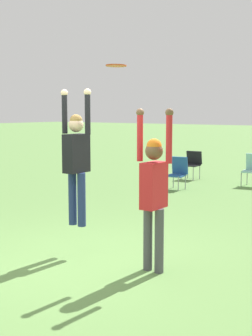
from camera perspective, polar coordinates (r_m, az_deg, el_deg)
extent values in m
plane|color=#608C47|center=(6.74, -5.72, -11.28)|extent=(120.00, 120.00, 0.00)
cylinder|color=navy|center=(6.95, -6.54, -3.69)|extent=(0.12, 0.12, 0.79)
cylinder|color=navy|center=(6.83, -5.44, -3.86)|extent=(0.12, 0.12, 0.79)
cube|color=black|center=(6.80, -6.07, 1.80)|extent=(0.21, 0.40, 0.56)
sphere|color=beige|center=(6.77, -6.11, 5.27)|extent=(0.21, 0.21, 0.21)
sphere|color=olive|center=(6.77, -6.12, 5.76)|extent=(0.18, 0.18, 0.18)
cylinder|color=black|center=(6.92, -7.49, 6.62)|extent=(0.08, 0.08, 0.59)
sphere|color=beige|center=(6.93, -7.53, 9.07)|extent=(0.10, 0.10, 0.10)
cylinder|color=black|center=(6.62, -4.70, 6.65)|extent=(0.08, 0.08, 0.59)
sphere|color=beige|center=(6.63, -4.73, 9.20)|extent=(0.10, 0.10, 0.10)
cylinder|color=#4C4C51|center=(6.27, 2.68, -8.60)|extent=(0.12, 0.12, 0.85)
cylinder|color=#4C4C51|center=(6.17, 4.07, -8.86)|extent=(0.12, 0.12, 0.85)
cube|color=red|center=(6.06, 3.42, -2.12)|extent=(0.21, 0.40, 0.60)
sphere|color=brown|center=(6.01, 3.45, 2.07)|extent=(0.23, 0.23, 0.23)
sphere|color=orange|center=(6.01, 3.45, 2.68)|extent=(0.20, 0.20, 0.20)
cylinder|color=red|center=(6.12, 1.71, 3.81)|extent=(0.08, 0.08, 0.64)
sphere|color=brown|center=(6.11, 1.73, 6.80)|extent=(0.10, 0.10, 0.10)
cylinder|color=red|center=(5.88, 5.27, 3.66)|extent=(0.08, 0.08, 0.64)
sphere|color=brown|center=(5.87, 5.31, 6.76)|extent=(0.10, 0.10, 0.10)
cylinder|color=#E04C23|center=(6.18, -1.23, 12.37)|extent=(0.27, 0.27, 0.02)
cylinder|color=gray|center=(12.58, 4.91, -1.77)|extent=(0.02, 0.02, 0.39)
cylinder|color=gray|center=(12.39, 6.40, -1.92)|extent=(0.02, 0.02, 0.39)
cylinder|color=gray|center=(12.90, 5.79, -1.56)|extent=(0.02, 0.02, 0.39)
cylinder|color=gray|center=(12.71, 7.25, -1.71)|extent=(0.02, 0.02, 0.39)
cube|color=#235193|center=(12.62, 6.10, -0.93)|extent=(0.51, 0.51, 0.04)
cube|color=#235193|center=(12.76, 6.58, 0.32)|extent=(0.46, 0.19, 0.48)
cylinder|color=gray|center=(14.46, 6.73, -0.52)|extent=(0.02, 0.02, 0.46)
cylinder|color=gray|center=(14.26, 8.19, -0.65)|extent=(0.02, 0.02, 0.46)
cylinder|color=gray|center=(14.82, 7.54, -0.35)|extent=(0.02, 0.02, 0.46)
cylinder|color=gray|center=(14.62, 8.98, -0.47)|extent=(0.02, 0.02, 0.46)
cube|color=black|center=(14.51, 7.87, 0.33)|extent=(0.54, 0.54, 0.04)
cube|color=black|center=(14.69, 8.32, 1.28)|extent=(0.50, 0.15, 0.41)
cylinder|color=gray|center=(13.41, 13.87, -1.30)|extent=(0.02, 0.02, 0.44)
cylinder|color=gray|center=(13.80, 14.55, -1.09)|extent=(0.02, 0.02, 0.44)
cube|color=#8CC6C1|center=(13.50, 15.08, -0.42)|extent=(0.60, 0.60, 0.04)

